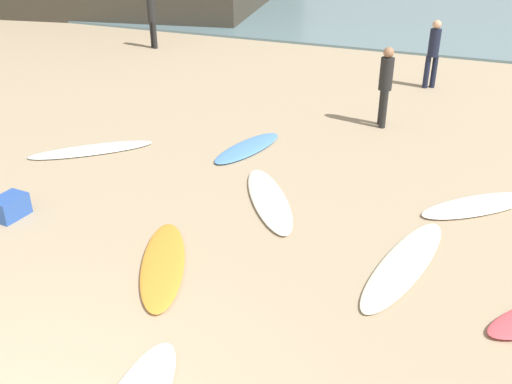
% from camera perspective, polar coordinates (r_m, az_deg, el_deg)
% --- Properties ---
extents(surfboard_1, '(1.76, 2.25, 0.08)m').
position_cam_1_polar(surfboard_1, '(9.24, 1.32, -0.74)').
color(surfboard_1, silver).
rests_on(surfboard_1, ground_plane).
extents(surfboard_4, '(1.01, 2.01, 0.07)m').
position_cam_1_polar(surfboard_4, '(11.21, -0.84, 4.47)').
color(surfboard_4, '#5390DF').
rests_on(surfboard_4, ground_plane).
extents(surfboard_5, '(1.04, 2.60, 0.07)m').
position_cam_1_polar(surfboard_5, '(7.92, 14.68, -6.97)').
color(surfboard_5, silver).
rests_on(surfboard_5, ground_plane).
extents(surfboard_6, '(1.47, 2.14, 0.08)m').
position_cam_1_polar(surfboard_6, '(7.75, -9.32, -7.13)').
color(surfboard_6, orange).
rests_on(surfboard_6, ground_plane).
extents(surfboard_7, '(2.13, 2.02, 0.06)m').
position_cam_1_polar(surfboard_7, '(11.58, -16.19, 4.10)').
color(surfboard_7, white).
rests_on(surfboard_7, ground_plane).
extents(surfboard_8, '(1.93, 1.86, 0.07)m').
position_cam_1_polar(surfboard_8, '(9.73, 21.39, -1.25)').
color(surfboard_8, white).
rests_on(surfboard_8, ground_plane).
extents(beachgoer_near, '(0.39, 0.39, 1.78)m').
position_cam_1_polar(beachgoer_near, '(19.67, -10.41, 16.90)').
color(beachgoer_near, black).
rests_on(beachgoer_near, ground_plane).
extents(beachgoer_mid, '(0.39, 0.39, 1.73)m').
position_cam_1_polar(beachgoer_mid, '(15.60, 17.39, 13.40)').
color(beachgoer_mid, '#191E33').
rests_on(beachgoer_mid, ground_plane).
extents(beachgoer_far, '(0.36, 0.36, 1.71)m').
position_cam_1_polar(beachgoer_far, '(12.45, 12.88, 10.62)').
color(beachgoer_far, black).
rests_on(beachgoer_far, ground_plane).
extents(beach_cooler, '(0.39, 0.54, 0.34)m').
position_cam_1_polar(beach_cooler, '(9.52, -23.51, -1.38)').
color(beach_cooler, '#2D56B2').
rests_on(beach_cooler, ground_plane).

